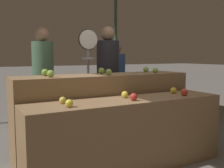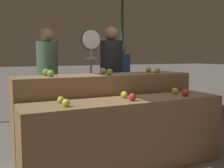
% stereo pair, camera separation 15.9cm
% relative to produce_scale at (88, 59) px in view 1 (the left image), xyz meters
% --- Properties ---
extents(ground_plane, '(60.00, 60.00, 0.00)m').
position_rel_produce_scale_xyz_m(ground_plane, '(-0.02, -1.18, -1.27)').
color(ground_plane, slate).
extents(display_counter_front, '(2.39, 0.55, 0.82)m').
position_rel_produce_scale_xyz_m(display_counter_front, '(-0.02, -1.18, -0.85)').
color(display_counter_front, olive).
rests_on(display_counter_front, ground_plane).
extents(display_counter_back, '(2.39, 0.55, 1.07)m').
position_rel_produce_scale_xyz_m(display_counter_back, '(-0.02, -0.58, -0.73)').
color(display_counter_back, olive).
rests_on(display_counter_back, ground_plane).
extents(apple_front_0, '(0.08, 0.08, 0.08)m').
position_rel_produce_scale_xyz_m(apple_front_0, '(-0.77, -1.29, -0.40)').
color(apple_front_0, gold).
rests_on(apple_front_0, display_counter_front).
extents(apple_front_1, '(0.08, 0.08, 0.08)m').
position_rel_produce_scale_xyz_m(apple_front_1, '(-0.02, -1.28, -0.40)').
color(apple_front_1, '#B72D23').
rests_on(apple_front_1, display_counter_front).
extents(apple_front_2, '(0.09, 0.09, 0.09)m').
position_rel_produce_scale_xyz_m(apple_front_2, '(0.73, -1.29, -0.40)').
color(apple_front_2, red).
rests_on(apple_front_2, display_counter_front).
extents(apple_front_3, '(0.07, 0.07, 0.07)m').
position_rel_produce_scale_xyz_m(apple_front_3, '(-0.77, -1.08, -0.40)').
color(apple_front_3, gold).
rests_on(apple_front_3, display_counter_front).
extents(apple_front_4, '(0.08, 0.08, 0.08)m').
position_rel_produce_scale_xyz_m(apple_front_4, '(-0.01, -1.07, -0.40)').
color(apple_front_4, gold).
rests_on(apple_front_4, display_counter_front).
extents(apple_front_5, '(0.08, 0.08, 0.08)m').
position_rel_produce_scale_xyz_m(apple_front_5, '(0.74, -1.07, -0.40)').
color(apple_front_5, gold).
rests_on(apple_front_5, display_counter_front).
extents(apple_back_0, '(0.09, 0.09, 0.09)m').
position_rel_produce_scale_xyz_m(apple_back_0, '(-0.78, -0.68, -0.15)').
color(apple_back_0, '#84AD3D').
rests_on(apple_back_0, display_counter_back).
extents(apple_back_1, '(0.08, 0.08, 0.08)m').
position_rel_produce_scale_xyz_m(apple_back_1, '(-0.02, -0.69, -0.15)').
color(apple_back_1, '#8EB247').
rests_on(apple_back_1, display_counter_back).
extents(apple_back_2, '(0.08, 0.08, 0.08)m').
position_rel_produce_scale_xyz_m(apple_back_2, '(0.74, -0.69, -0.15)').
color(apple_back_2, '#84AD3D').
rests_on(apple_back_2, display_counter_back).
extents(apple_back_3, '(0.09, 0.09, 0.09)m').
position_rel_produce_scale_xyz_m(apple_back_3, '(-0.79, -0.48, -0.15)').
color(apple_back_3, '#7AA338').
rests_on(apple_back_3, display_counter_back).
extents(apple_back_4, '(0.08, 0.08, 0.08)m').
position_rel_produce_scale_xyz_m(apple_back_4, '(-0.01, -0.47, -0.15)').
color(apple_back_4, '#84AD3D').
rests_on(apple_back_4, display_counter_back).
extents(apple_back_5, '(0.08, 0.08, 0.08)m').
position_rel_produce_scale_xyz_m(apple_back_5, '(0.73, -0.48, -0.15)').
color(apple_back_5, '#84AD3D').
rests_on(apple_back_5, display_counter_back).
extents(produce_scale, '(0.31, 0.20, 1.72)m').
position_rel_produce_scale_xyz_m(produce_scale, '(0.00, 0.00, 0.00)').
color(produce_scale, '#99999E').
rests_on(produce_scale, ground_plane).
extents(person_vendor_at_scale, '(0.44, 0.44, 1.80)m').
position_rel_produce_scale_xyz_m(person_vendor_at_scale, '(0.43, 0.19, -0.22)').
color(person_vendor_at_scale, '#2D2D38').
rests_on(person_vendor_at_scale, ground_plane).
extents(person_customer_left, '(0.37, 0.37, 1.79)m').
position_rel_produce_scale_xyz_m(person_customer_left, '(-0.51, 0.72, -0.23)').
color(person_customer_left, '#2D2D38').
rests_on(person_customer_left, ground_plane).
extents(person_customer_right, '(0.43, 0.43, 1.56)m').
position_rel_produce_scale_xyz_m(person_customer_right, '(0.94, 0.78, -0.37)').
color(person_customer_right, '#2D2D38').
rests_on(person_customer_right, ground_plane).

